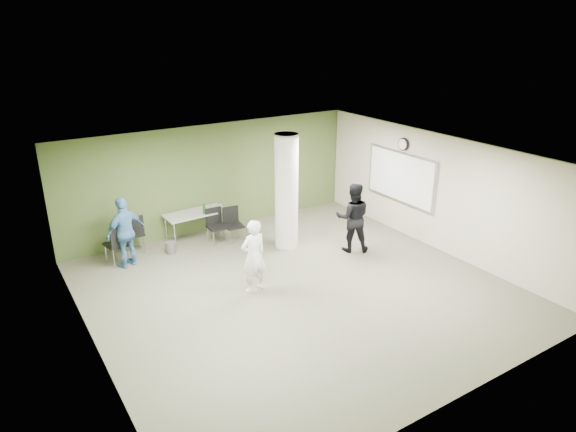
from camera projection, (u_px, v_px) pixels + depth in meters
floor at (297, 290)px, 10.64m from camera, size 8.00×8.00×0.00m
ceiling at (298, 158)px, 9.63m from camera, size 8.00×8.00×0.00m
wall_back at (213, 178)px, 13.29m from camera, size 8.00×2.80×0.02m
wall_left at (87, 278)px, 8.13m from camera, size 0.02×8.00×2.80m
wall_right_cream at (439, 193)px, 12.14m from camera, size 0.02×8.00×2.80m
column at (286, 192)px, 12.21m from camera, size 0.56×0.56×2.80m
whiteboard at (401, 177)px, 13.01m from camera, size 0.05×2.30×1.30m
wall_clock at (403, 144)px, 12.70m from camera, size 0.06×0.32×0.32m
folding_table at (196, 214)px, 12.83m from camera, size 1.57×0.75×0.98m
wastebasket at (171, 247)px, 12.26m from camera, size 0.24×0.24×0.28m
chair_back_left at (119, 241)px, 11.52m from camera, size 0.58×0.58×0.99m
chair_back_right at (133, 231)px, 12.08m from camera, size 0.51×0.51×0.98m
chair_table_left at (216, 223)px, 12.74m from camera, size 0.45×0.45×0.88m
chair_table_right at (232, 222)px, 12.84m from camera, size 0.47×0.47×0.87m
woman_white at (253, 256)px, 10.33m from camera, size 0.60×0.42×1.56m
man_black at (353, 217)px, 12.17m from camera, size 1.04×0.99×1.69m
man_blue at (126, 232)px, 11.39m from camera, size 1.04×0.68×1.64m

